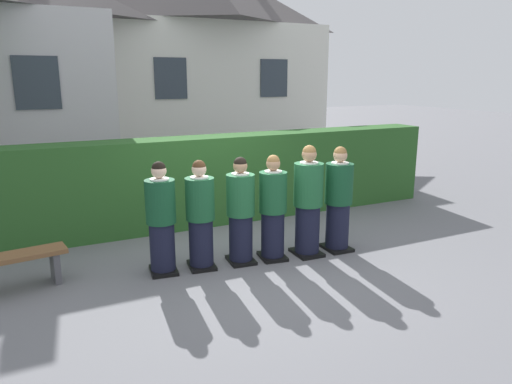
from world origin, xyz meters
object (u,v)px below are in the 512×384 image
Objects in this scene: student_front_row_2 at (241,213)px; student_front_row_3 at (273,210)px; student_front_row_1 at (200,218)px; student_front_row_0 at (161,221)px; student_front_row_5 at (338,202)px; student_front_row_4 at (308,204)px; wooden_bench at (8,265)px.

student_front_row_2 is 1.00× the size of student_front_row_3.
student_front_row_1 is 0.99× the size of student_front_row_3.
student_front_row_3 is at bearing -7.16° from student_front_row_0.
student_front_row_1 is 0.95× the size of student_front_row_5.
student_front_row_2 is 0.96× the size of student_front_row_5.
student_front_row_2 is at bearing 171.18° from student_front_row_4.
student_front_row_4 reaches higher than student_front_row_2.
wooden_bench is at bearing 172.25° from student_front_row_4.
wooden_bench is (-2.46, 0.33, -0.39)m from student_front_row_1.
student_front_row_4 reaches higher than student_front_row_3.
student_front_row_0 is 0.93× the size of student_front_row_4.
student_front_row_3 is at bearing 174.04° from student_front_row_5.
student_front_row_0 is 1.14m from student_front_row_2.
student_front_row_2 is (1.13, -0.13, -0.00)m from student_front_row_0.
student_front_row_1 is at bearing 173.40° from student_front_row_5.
student_front_row_0 is at bearing 172.84° from student_front_row_3.
student_front_row_2 is at bearing -7.38° from wooden_bench.
student_front_row_1 is (0.54, -0.07, -0.01)m from student_front_row_0.
student_front_row_0 is at bearing 173.03° from student_front_row_1.
student_front_row_1 is 1.65m from student_front_row_4.
student_front_row_5 is at bearing -5.96° from student_front_row_3.
student_front_row_1 is at bearing -6.97° from student_front_row_0.
student_front_row_0 is 1.00× the size of student_front_row_2.
student_front_row_2 is 1.09× the size of wooden_bench.
student_front_row_5 is 1.15× the size of wooden_bench.
student_front_row_1 is at bearing 172.13° from student_front_row_4.
student_front_row_0 is 1.98m from wooden_bench.
wooden_bench is (-4.09, 0.56, -0.46)m from student_front_row_4.
student_front_row_4 is 0.54m from student_front_row_5.
student_front_row_4 is at bearing 177.26° from student_front_row_5.
student_front_row_1 is 1.09× the size of wooden_bench.
student_front_row_3 reaches higher than student_front_row_2.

